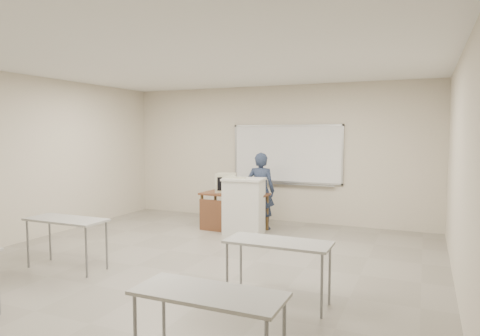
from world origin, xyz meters
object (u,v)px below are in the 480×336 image
at_px(mouse, 245,192).
at_px(presenter, 261,191).
at_px(crt_monitor, 226,183).
at_px(keyboard, 234,178).
at_px(podium, 244,206).
at_px(whiteboard, 287,155).
at_px(instructor_desk, 232,205).
at_px(laptop, 251,192).

distance_m(mouse, presenter, 0.35).
xyz_separation_m(crt_monitor, keyboard, (0.40, -0.47, 0.16)).
xyz_separation_m(mouse, keyboard, (-0.05, -0.40, 0.33)).
relative_size(podium, keyboard, 2.45).
height_order(whiteboard, mouse, whiteboard).
relative_size(whiteboard, instructor_desk, 1.87).
height_order(crt_monitor, laptop, crt_monitor).
height_order(whiteboard, podium, whiteboard).
bearing_deg(whiteboard, keyboard, -109.03).
xyz_separation_m(instructor_desk, keyboard, (0.15, -0.24, 0.57)).
relative_size(mouse, presenter, 0.07).
bearing_deg(instructor_desk, keyboard, -54.18).
relative_size(instructor_desk, presenter, 0.84).
height_order(podium, mouse, podium).
bearing_deg(presenter, podium, 67.38).
xyz_separation_m(crt_monitor, laptop, (0.65, -0.25, -0.13)).
distance_m(laptop, presenter, 0.42).
bearing_deg(laptop, instructor_desk, -158.73).
height_order(instructor_desk, mouse, mouse).
bearing_deg(mouse, instructor_desk, -164.13).
xyz_separation_m(whiteboard, presenter, (-0.24, -0.95, -0.70)).
height_order(whiteboard, crt_monitor, whiteboard).
bearing_deg(keyboard, mouse, 70.07).
distance_m(instructor_desk, keyboard, 0.64).
bearing_deg(keyboard, podium, 25.60).
bearing_deg(instructor_desk, whiteboard, 65.69).
height_order(crt_monitor, mouse, crt_monitor).
distance_m(podium, crt_monitor, 0.76).
bearing_deg(crt_monitor, presenter, -6.40).
distance_m(crt_monitor, keyboard, 0.64).
xyz_separation_m(whiteboard, mouse, (-0.50, -1.19, -0.71)).
distance_m(whiteboard, crt_monitor, 1.56).
bearing_deg(presenter, instructor_desk, 35.31).
xyz_separation_m(crt_monitor, mouse, (0.45, -0.08, -0.17)).
xyz_separation_m(podium, crt_monitor, (-0.55, 0.35, 0.39)).
distance_m(instructor_desk, crt_monitor, 0.54).
height_order(podium, crt_monitor, crt_monitor).
bearing_deg(presenter, laptop, 76.19).
bearing_deg(mouse, podium, -92.52).
distance_m(podium, presenter, 0.59).
height_order(podium, keyboard, keyboard).
relative_size(podium, mouse, 10.62).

